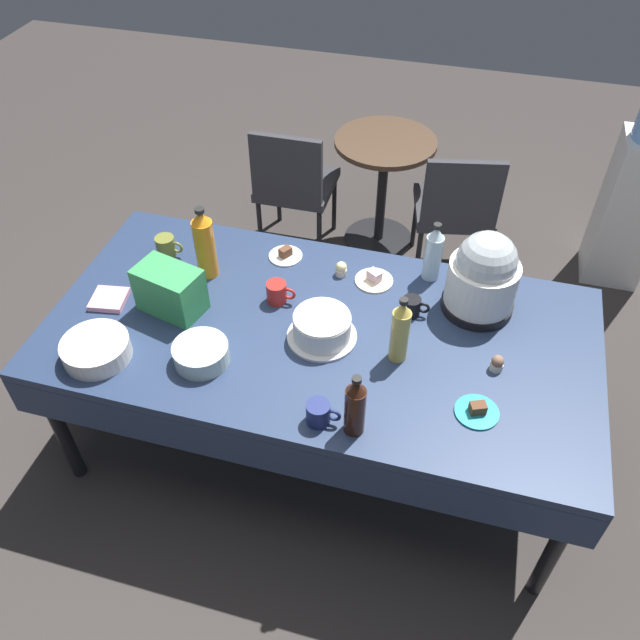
{
  "coord_description": "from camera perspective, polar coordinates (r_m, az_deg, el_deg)",
  "views": [
    {
      "loc": [
        0.48,
        -1.76,
        2.59
      ],
      "look_at": [
        0.0,
        0.0,
        0.8
      ],
      "focal_mm": 36.26,
      "sensor_mm": 36.0,
      "label": 1
    }
  ],
  "objects": [
    {
      "name": "ground",
      "position": [
        3.17,
        0.0,
        -10.41
      ],
      "size": [
        9.0,
        9.0,
        0.0
      ],
      "primitive_type": "plane",
      "color": "#383330"
    },
    {
      "name": "potluck_table",
      "position": [
        2.64,
        0.0,
        -1.74
      ],
      "size": [
        2.2,
        1.1,
        0.75
      ],
      "color": "navy",
      "rests_on": "ground"
    },
    {
      "name": "frosted_layer_cake",
      "position": [
        2.52,
        0.17,
        -0.67
      ],
      "size": [
        0.28,
        0.28,
        0.11
      ],
      "color": "silver",
      "rests_on": "potluck_table"
    },
    {
      "name": "slow_cooker",
      "position": [
        2.65,
        14.2,
        3.77
      ],
      "size": [
        0.29,
        0.29,
        0.37
      ],
      "color": "black",
      "rests_on": "potluck_table"
    },
    {
      "name": "glass_salad_bowl",
      "position": [
        2.49,
        -10.46,
        -2.92
      ],
      "size": [
        0.21,
        0.21,
        0.08
      ],
      "primitive_type": "cylinder",
      "color": "#B2C6BC",
      "rests_on": "potluck_table"
    },
    {
      "name": "ceramic_snack_bowl",
      "position": [
        2.6,
        -19.15,
        -2.46
      ],
      "size": [
        0.26,
        0.26,
        0.08
      ],
      "primitive_type": "cylinder",
      "color": "silver",
      "rests_on": "potluck_table"
    },
    {
      "name": "dessert_plate_cream",
      "position": [
        2.81,
        4.79,
        3.63
      ],
      "size": [
        0.17,
        0.17,
        0.06
      ],
      "color": "beige",
      "rests_on": "potluck_table"
    },
    {
      "name": "dessert_plate_white",
      "position": [
        2.93,
        -3.06,
        5.78
      ],
      "size": [
        0.15,
        0.15,
        0.05
      ],
      "color": "white",
      "rests_on": "potluck_table"
    },
    {
      "name": "dessert_plate_teal",
      "position": [
        2.37,
        13.69,
        -7.79
      ],
      "size": [
        0.16,
        0.16,
        0.05
      ],
      "color": "teal",
      "rests_on": "potluck_table"
    },
    {
      "name": "cupcake_berry",
      "position": [
        2.92,
        -14.01,
        4.57
      ],
      "size": [
        0.05,
        0.05,
        0.07
      ],
      "color": "beige",
      "rests_on": "potluck_table"
    },
    {
      "name": "cupcake_rose",
      "position": [
        2.51,
        15.36,
        -3.71
      ],
      "size": [
        0.05,
        0.05,
        0.07
      ],
      "color": "beige",
      "rests_on": "potluck_table"
    },
    {
      "name": "cupcake_lemon",
      "position": [
        2.82,
        1.8,
        4.54
      ],
      "size": [
        0.05,
        0.05,
        0.07
      ],
      "color": "beige",
      "rests_on": "potluck_table"
    },
    {
      "name": "soda_bottle_ginger_ale",
      "position": [
        2.41,
        7.09,
        -1.0
      ],
      "size": [
        0.07,
        0.07,
        0.3
      ],
      "color": "gold",
      "rests_on": "potluck_table"
    },
    {
      "name": "soda_bottle_water",
      "position": [
        2.79,
        9.97,
        5.82
      ],
      "size": [
        0.08,
        0.08,
        0.28
      ],
      "color": "silver",
      "rests_on": "potluck_table"
    },
    {
      "name": "soda_bottle_cola",
      "position": [
        2.18,
        3.12,
        -7.63
      ],
      "size": [
        0.07,
        0.07,
        0.27
      ],
      "color": "#33190F",
      "rests_on": "potluck_table"
    },
    {
      "name": "soda_bottle_orange_juice",
      "position": [
        2.79,
        -10.14,
        6.59
      ],
      "size": [
        0.09,
        0.09,
        0.34
      ],
      "color": "orange",
      "rests_on": "potluck_table"
    },
    {
      "name": "coffee_mug_olive",
      "position": [
        3.0,
        -13.41,
        6.35
      ],
      "size": [
        0.13,
        0.09,
        0.09
      ],
      "color": "olive",
      "rests_on": "potluck_table"
    },
    {
      "name": "coffee_mug_black",
      "position": [
        2.65,
        8.13,
        1.18
      ],
      "size": [
        0.11,
        0.08,
        0.08
      ],
      "color": "black",
      "rests_on": "potluck_table"
    },
    {
      "name": "coffee_mug_navy",
      "position": [
        2.26,
        -0.09,
        -8.2
      ],
      "size": [
        0.13,
        0.09,
        0.09
      ],
      "color": "navy",
      "rests_on": "potluck_table"
    },
    {
      "name": "coffee_mug_red",
      "position": [
        2.69,
        -3.79,
        2.45
      ],
      "size": [
        0.13,
        0.08,
        0.09
      ],
      "color": "#B2231E",
      "rests_on": "potluck_table"
    },
    {
      "name": "soda_carton",
      "position": [
        2.68,
        -13.1,
        2.6
      ],
      "size": [
        0.29,
        0.22,
        0.2
      ],
      "primitive_type": "cube",
      "rotation": [
        0.0,
        0.0,
        -0.24
      ],
      "color": "#338C4C",
      "rests_on": "potluck_table"
    },
    {
      "name": "paper_napkin_stack",
      "position": [
        2.84,
        -18.11,
        1.76
      ],
      "size": [
        0.16,
        0.16,
        0.02
      ],
      "primitive_type": "cube",
      "rotation": [
        0.0,
        0.0,
        0.16
      ],
      "color": "pink",
      "rests_on": "potluck_table"
    },
    {
      "name": "maroon_chair_left",
      "position": [
        3.93,
        -2.37,
        12.08
      ],
      "size": [
        0.44,
        0.44,
        0.85
      ],
      "color": "#333338",
      "rests_on": "ground"
    },
    {
      "name": "maroon_chair_right",
      "position": [
        3.79,
        11.91,
        9.79
      ],
      "size": [
        0.52,
        0.52,
        0.85
      ],
      "color": "#333338",
      "rests_on": "ground"
    },
    {
      "name": "round_cafe_table",
      "position": [
        4.01,
        5.6,
        12.77
      ],
      "size": [
        0.6,
        0.6,
        0.72
      ],
      "color": "#473323",
      "rests_on": "ground"
    },
    {
      "name": "water_cooler",
      "position": [
        4.08,
        26.24,
        10.26
      ],
      "size": [
        0.32,
        0.32,
        1.24
      ],
      "color": "silver",
      "rests_on": "ground"
    }
  ]
}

